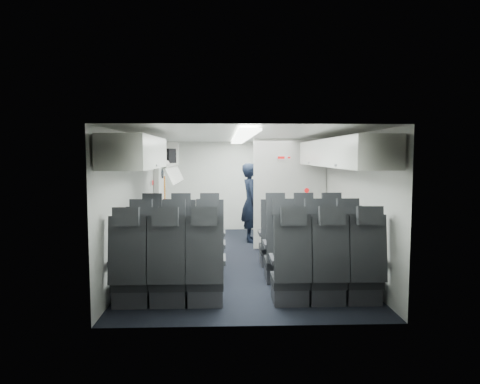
{
  "coord_description": "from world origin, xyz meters",
  "views": [
    {
      "loc": [
        -0.29,
        -7.43,
        1.83
      ],
      "look_at": [
        0.0,
        0.4,
        1.15
      ],
      "focal_mm": 32.0,
      "sensor_mm": 36.0,
      "label": 1
    }
  ],
  "objects": [
    {
      "name": "seat_row_mid",
      "position": [
        -0.0,
        -1.43,
        0.4
      ],
      "size": [
        3.33,
        0.56,
        1.24
      ],
      "color": "black",
      "rests_on": "cabin_shell"
    },
    {
      "name": "overhead_bin_left_rear",
      "position": [
        -1.4,
        -2.0,
        1.86
      ],
      "size": [
        0.53,
        1.8,
        0.4
      ],
      "color": "white",
      "rests_on": "cabin_shell"
    },
    {
      "name": "cabin_shell",
      "position": [
        0.0,
        0.0,
        1.12
      ],
      "size": [
        3.41,
        6.01,
        2.16
      ],
      "color": "black",
      "rests_on": "ground"
    },
    {
      "name": "carry_on_bag",
      "position": [
        -1.35,
        -0.09,
        1.81
      ],
      "size": [
        0.48,
        0.4,
        0.25
      ],
      "primitive_type": "cube",
      "rotation": [
        0.0,
        0.0,
        -0.32
      ],
      "color": "black",
      "rests_on": "overhead_bin_left_front_open"
    },
    {
      "name": "boarding_door",
      "position": [
        -1.64,
        1.55,
        0.95
      ],
      "size": [
        0.12,
        1.27,
        1.86
      ],
      "color": "silver",
      "rests_on": "cabin_shell"
    },
    {
      "name": "seat_row_rear",
      "position": [
        -0.0,
        -2.33,
        0.4
      ],
      "size": [
        3.33,
        0.56,
        1.24
      ],
      "color": "black",
      "rests_on": "cabin_shell"
    },
    {
      "name": "overhead_bin_left_front_open",
      "position": [
        -1.44,
        -0.25,
        1.74
      ],
      "size": [
        0.64,
        1.7,
        0.72
      ],
      "color": "#9E9E93",
      "rests_on": "cabin_shell"
    },
    {
      "name": "seat_row_front",
      "position": [
        -0.0,
        -0.53,
        0.4
      ],
      "size": [
        3.33,
        0.56,
        1.24
      ],
      "color": "black",
      "rests_on": "cabin_shell"
    },
    {
      "name": "overhead_bin_right_front",
      "position": [
        1.4,
        -0.25,
        1.86
      ],
      "size": [
        0.53,
        1.7,
        0.4
      ],
      "color": "white",
      "rests_on": "cabin_shell"
    },
    {
      "name": "flight_attendant",
      "position": [
        0.27,
        1.54,
        0.83
      ],
      "size": [
        0.44,
        0.63,
        1.66
      ],
      "primitive_type": "imported",
      "rotation": [
        0.0,
        0.0,
        1.64
      ],
      "color": "black",
      "rests_on": "ground"
    },
    {
      "name": "overhead_bin_right_rear",
      "position": [
        1.4,
        -2.0,
        1.86
      ],
      "size": [
        0.53,
        1.8,
        0.4
      ],
      "color": "white",
      "rests_on": "cabin_shell"
    },
    {
      "name": "papers",
      "position": [
        0.46,
        1.49,
        1.0
      ],
      "size": [
        0.22,
        0.06,
        0.15
      ],
      "primitive_type": "cube",
      "rotation": [
        0.0,
        0.0,
        0.19
      ],
      "color": "white",
      "rests_on": "flight_attendant"
    },
    {
      "name": "galley_unit",
      "position": [
        0.95,
        2.72,
        0.95
      ],
      "size": [
        0.85,
        0.52,
        1.9
      ],
      "color": "#939399",
      "rests_on": "cabin_shell"
    },
    {
      "name": "bulkhead_partition",
      "position": [
        0.98,
        0.8,
        1.08
      ],
      "size": [
        1.4,
        0.15,
        2.13
      ],
      "color": "silver",
      "rests_on": "cabin_shell"
    }
  ]
}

